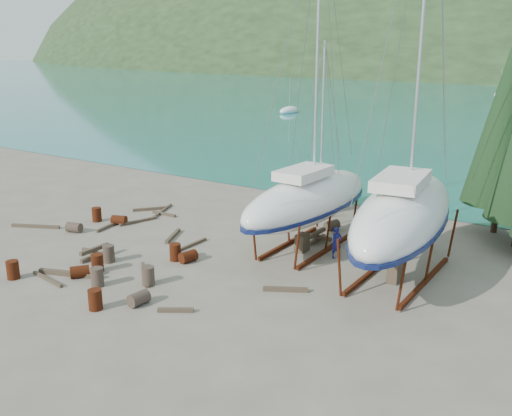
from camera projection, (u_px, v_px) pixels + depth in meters
The scene contains 42 objects.
ground at pixel (196, 268), 28.14m from camera, with size 600.00×600.00×0.00m, color #655E50.
far_house_left at pixel (398, 66), 211.26m from camera, with size 6.60×5.60×5.60m.
cypress_back_left at pixel (507, 118), 31.63m from camera, with size 4.14×4.14×11.50m.
moored_boat_left at pixel (289, 110), 92.01m from camera, with size 2.00×5.00×6.05m.
moored_boat_far at pixel (499, 95), 120.25m from camera, with size 2.00×5.00×6.05m.
large_sailboat_near at pixel (308, 199), 30.03m from camera, with size 3.75×11.12×17.29m.
large_sailboat_far at pixel (403, 213), 26.06m from camera, with size 5.06×12.66×19.46m.
small_sailboat_shore at pixel (318, 185), 37.18m from camera, with size 4.38×7.10×10.86m.
worker at pixel (337, 243), 29.25m from camera, with size 0.60×0.39×1.64m, color navy.
drum_0 at pixel (13, 270), 26.71m from camera, with size 0.58×0.58×0.88m, color #5F2610.
drum_1 at pixel (139, 298), 24.05m from camera, with size 0.58×0.58×0.88m, color #2D2823.
drum_2 at pixel (119, 220), 34.80m from camera, with size 0.58×0.58×0.88m, color #5F2610.
drum_3 at pixel (95, 300), 23.59m from camera, with size 0.58×0.58×0.88m, color #5F2610.
drum_4 at pixel (308, 215), 35.78m from camera, with size 0.58×0.58×0.88m, color #5F2610.
drum_5 at pixel (97, 277), 25.88m from camera, with size 0.58×0.58×0.88m, color #2D2823.
drum_6 at pixel (188, 256), 28.81m from camera, with size 0.58×0.58×0.88m, color #5F2610.
drum_8 at pixel (97, 215), 35.41m from camera, with size 0.58×0.58×0.88m, color #5F2610.
drum_11 at pixel (332, 225), 33.81m from camera, with size 0.58×0.58×0.88m, color #2D2823.
drum_12 at pixel (80, 272), 26.88m from camera, with size 0.58×0.58×0.88m, color #5F2610.
drum_13 at pixel (97, 263), 27.55m from camera, with size 0.58×0.58×0.88m, color #5F2610.
drum_14 at pixel (175, 252), 28.99m from camera, with size 0.58×0.58×0.88m, color #5F2610.
drum_15 at pixel (74, 227), 33.39m from camera, with size 0.58×0.58×0.88m, color #2D2823.
drum_16 at pixel (109, 254), 28.75m from camera, with size 0.58×0.58×0.88m, color #2D2823.
drum_17 at pixel (148, 276), 26.00m from camera, with size 0.58×0.58×0.88m, color #2D2823.
timber_0 at pixel (256, 210), 37.80m from camera, with size 0.14×2.19×0.14m, color brown.
timber_1 at pixel (286, 289), 25.40m from camera, with size 0.19×2.02×0.19m, color brown.
timber_2 at pixel (151, 209), 37.88m from camera, with size 0.19×2.34×0.19m, color brown.
timber_3 at pixel (48, 279), 26.58m from camera, with size 0.15×2.50×0.15m, color brown.
timber_4 at pixel (164, 214), 36.77m from camera, with size 0.17×1.86×0.17m, color brown.
timber_5 at pixel (145, 274), 27.09m from camera, with size 0.16×2.95×0.16m, color brown.
timber_7 at pixel (176, 310), 23.44m from camera, with size 0.17×1.49×0.17m, color brown.
timber_8 at pixel (173, 236), 32.53m from camera, with size 0.19×2.30×0.19m, color brown.
timber_9 at pixel (306, 201), 39.89m from camera, with size 0.15×2.23×0.15m, color brown.
timber_10 at pixel (267, 217), 36.08m from camera, with size 0.16×2.52×0.16m, color brown.
timber_11 at pixel (191, 245), 31.08m from camera, with size 0.15×2.52×0.15m, color brown.
timber_12 at pixel (108, 226), 34.28m from camera, with size 0.17×2.18×0.17m, color brown.
timber_14 at pixel (36, 226), 34.26m from camera, with size 0.18×3.04×0.18m, color brown.
timber_15 at pixel (163, 211), 37.49m from camera, with size 0.15×3.14×0.15m, color brown.
timber_16 at pixel (70, 274), 27.10m from camera, with size 0.23×3.24×0.23m, color brown.
timber_17 at pixel (138, 221), 35.26m from camera, with size 0.16×2.52×0.16m, color brown.
timber_pile_fore at pixel (95, 253), 29.28m from camera, with size 1.80×1.80×0.60m.
timber_pile_aft at pixel (317, 237), 31.78m from camera, with size 1.80×1.80×0.60m.
Camera 1 is at (17.02, -20.18, 10.59)m, focal length 40.00 mm.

